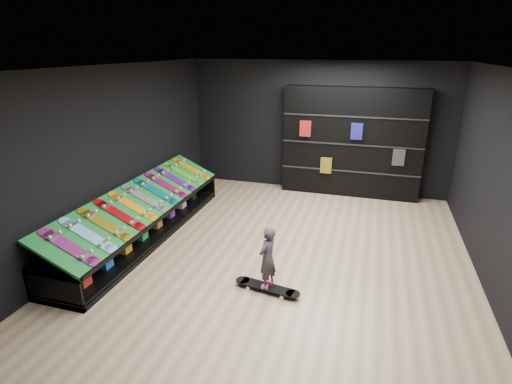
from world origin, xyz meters
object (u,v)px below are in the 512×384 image
(display_rack, at_px, (145,223))
(floor_skateboard, at_px, (267,289))
(child, at_px, (267,269))
(back_shelving, at_px, (351,143))

(display_rack, bearing_deg, floor_skateboard, -22.63)
(floor_skateboard, relative_size, child, 1.80)
(back_shelving, xyz_separation_m, floor_skateboard, (-0.77, -4.40, -1.19))
(back_shelving, bearing_deg, display_rack, -135.43)
(display_rack, distance_m, back_shelving, 4.83)
(floor_skateboard, height_order, child, child)
(child, bearing_deg, back_shelving, -171.17)
(display_rack, relative_size, child, 8.27)
(display_rack, distance_m, child, 2.82)
(floor_skateboard, bearing_deg, display_rack, 166.66)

